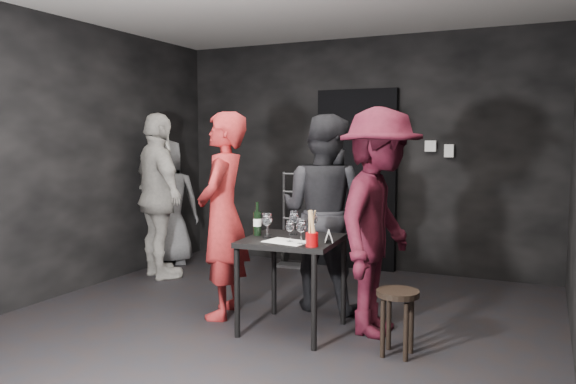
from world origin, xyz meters
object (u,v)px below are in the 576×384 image
at_px(bystander_grey, 168,201).
at_px(wine_bottle, 257,222).
at_px(bystander_cream, 158,179).
at_px(man_maroon, 379,201).
at_px(server_red, 223,197).
at_px(tasting_table, 292,250).
at_px(hand_truck, 295,248).
at_px(woman_black, 324,196).
at_px(stool, 398,306).
at_px(breadstick_cup, 312,229).

height_order(bystander_grey, wine_bottle, bystander_grey).
bearing_deg(bystander_cream, man_maroon, -163.36).
height_order(bystander_cream, wine_bottle, bystander_cream).
bearing_deg(server_red, tasting_table, 67.00).
relative_size(hand_truck, bystander_cream, 0.51).
xyz_separation_m(hand_truck, bystander_cream, (-1.11, -1.17, 0.89)).
height_order(hand_truck, server_red, server_red).
bearing_deg(bystander_cream, woman_black, -155.76).
bearing_deg(stool, man_maroon, 122.83).
relative_size(stool, breadstick_cup, 1.64).
xyz_separation_m(bystander_cream, wine_bottle, (1.73, -0.96, -0.24)).
relative_size(hand_truck, breadstick_cup, 3.95).
bearing_deg(wine_bottle, bystander_cream, 151.05).
bearing_deg(wine_bottle, hand_truck, 106.16).
xyz_separation_m(hand_truck, wine_bottle, (0.62, -2.13, 0.65)).
bearing_deg(bystander_cream, tasting_table, -173.46).
height_order(woman_black, breadstick_cup, woman_black).
distance_m(bystander_cream, wine_bottle, 1.99).
height_order(woman_black, man_maroon, man_maroon).
xyz_separation_m(bystander_cream, breadstick_cup, (2.31, -1.21, -0.22)).
xyz_separation_m(server_red, man_maroon, (1.33, 0.13, 0.02)).
height_order(server_red, bystander_cream, bystander_cream).
distance_m(woman_black, bystander_grey, 2.52).
relative_size(stool, wine_bottle, 1.72).
bearing_deg(man_maroon, server_red, 97.68).
relative_size(woman_black, bystander_grey, 1.32).
bearing_deg(wine_bottle, tasting_table, 0.33).
height_order(man_maroon, bystander_grey, man_maroon).
bearing_deg(man_maroon, bystander_grey, 68.55).
distance_m(tasting_table, stool, 0.95).
bearing_deg(stool, woman_black, 136.41).
distance_m(bystander_grey, wine_bottle, 2.56).
height_order(woman_black, bystander_cream, bystander_cream).
relative_size(server_red, wine_bottle, 7.56).
relative_size(bystander_cream, wine_bottle, 8.02).
distance_m(bystander_cream, bystander_grey, 0.74).
relative_size(bystander_cream, bystander_grey, 1.42).
bearing_deg(stool, bystander_grey, 152.46).
bearing_deg(hand_truck, bystander_grey, -163.84).
height_order(man_maroon, wine_bottle, man_maroon).
relative_size(hand_truck, tasting_table, 1.50).
bearing_deg(server_red, wine_bottle, 60.20).
bearing_deg(breadstick_cup, tasting_table, 137.24).
relative_size(woman_black, breadstick_cup, 7.11).
height_order(stool, server_red, server_red).
bearing_deg(breadstick_cup, man_maroon, 53.84).
height_order(bystander_cream, bystander_grey, bystander_cream).
distance_m(wine_bottle, breadstick_cup, 0.64).
bearing_deg(man_maroon, breadstick_cup, 145.83).
bearing_deg(hand_truck, server_red, -89.80).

